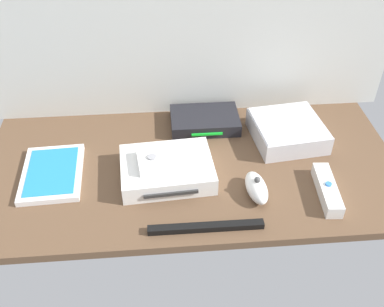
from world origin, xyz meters
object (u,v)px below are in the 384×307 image
(game_case, at_px, (52,173))
(remote_wand, at_px, (327,190))
(game_console, at_px, (167,169))
(mini_computer, at_px, (287,131))
(remote_nunchuk, at_px, (256,188))
(remote_classic_pad, at_px, (170,159))
(network_router, at_px, (205,120))
(sensor_bar, at_px, (206,227))

(game_case, xyz_separation_m, remote_wand, (0.62, -0.11, 0.01))
(game_console, xyz_separation_m, game_case, (-0.27, 0.02, -0.01))
(mini_computer, relative_size, remote_nunchuk, 1.82)
(mini_computer, xyz_separation_m, remote_classic_pad, (-0.31, -0.12, 0.03))
(network_router, bearing_deg, game_console, -118.87)
(network_router, xyz_separation_m, sensor_bar, (-0.04, -0.36, -0.01))
(game_case, bearing_deg, sensor_bar, -32.13)
(game_console, bearing_deg, mini_computer, 16.91)
(game_case, bearing_deg, game_console, -7.85)
(remote_nunchuk, distance_m, sensor_bar, 0.15)
(game_case, relative_size, remote_classic_pad, 1.29)
(game_console, xyz_separation_m, sensor_bar, (0.07, -0.17, -0.01))
(game_console, relative_size, sensor_bar, 0.92)
(game_case, bearing_deg, mini_computer, 6.67)
(network_router, relative_size, remote_classic_pad, 1.18)
(game_case, relative_size, remote_nunchuk, 1.89)
(mini_computer, distance_m, network_router, 0.22)
(remote_nunchuk, bearing_deg, remote_classic_pad, 153.04)
(mini_computer, relative_size, network_router, 1.04)
(remote_wand, bearing_deg, mini_computer, 104.71)
(game_console, bearing_deg, sensor_bar, -70.54)
(network_router, bearing_deg, remote_classic_pad, -117.24)
(remote_wand, bearing_deg, network_router, 134.84)
(mini_computer, distance_m, sensor_bar, 0.38)
(remote_nunchuk, height_order, remote_classic_pad, remote_classic_pad)
(game_console, distance_m, remote_classic_pad, 0.03)
(remote_wand, height_order, remote_nunchuk, remote_nunchuk)
(game_case, height_order, sensor_bar, game_case)
(remote_wand, distance_m, remote_nunchuk, 0.16)
(network_router, distance_m, sensor_bar, 0.37)
(game_console, height_order, game_case, game_console)
(game_console, height_order, sensor_bar, game_console)
(game_console, distance_m, network_router, 0.22)
(network_router, bearing_deg, remote_nunchuk, -71.94)
(mini_computer, xyz_separation_m, game_case, (-0.58, -0.09, -0.02))
(remote_wand, bearing_deg, remote_classic_pad, 169.78)
(remote_nunchuk, bearing_deg, game_console, 153.57)
(network_router, height_order, remote_nunchuk, remote_nunchuk)
(sensor_bar, bearing_deg, remote_classic_pad, 111.77)
(remote_classic_pad, bearing_deg, mini_computer, 14.64)
(game_console, distance_m, game_case, 0.27)
(remote_nunchuk, relative_size, sensor_bar, 0.43)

